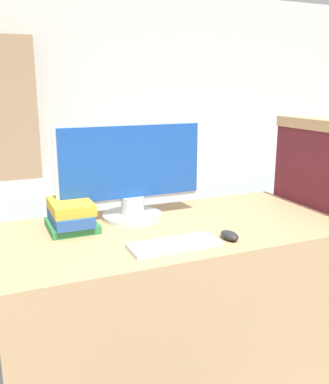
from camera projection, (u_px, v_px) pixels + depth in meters
The scene contains 8 objects.
wall_back at pixel (25, 80), 6.29m from camera, with size 12.00×0.06×2.80m.
desk at pixel (174, 311), 1.85m from camera, with size 1.41×0.69×0.77m.
carrel_divider at pixel (316, 243), 2.04m from camera, with size 0.07×0.62×1.18m.
monitor at pixel (131, 173), 1.82m from camera, with size 0.64×0.26×0.42m.
keyboard at pixel (175, 245), 1.53m from camera, with size 0.33×0.13×0.02m.
mouse at pixel (230, 235), 1.61m from camera, with size 0.05×0.09×0.03m.
book_stack at pixel (71, 215), 1.71m from camera, with size 0.19×0.24×0.12m.
bookshelf_far at pixel (2, 109), 6.03m from camera, with size 0.95×0.32×2.00m.
Camera 1 is at (-0.70, -1.17, 1.34)m, focal length 40.00 mm.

